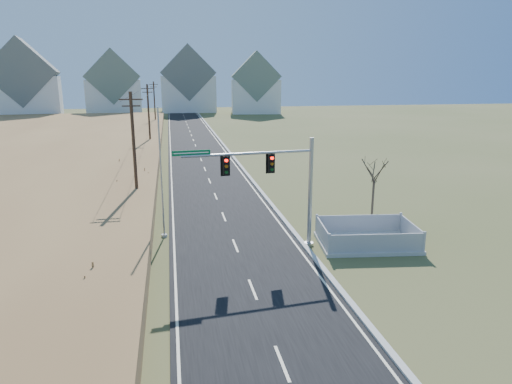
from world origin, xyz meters
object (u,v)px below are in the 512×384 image
traffic_signal_mast (281,182)px  open_sign (349,247)px  fence_enclosure (367,240)px  bare_tree (375,169)px  flagpole (162,187)px

traffic_signal_mast → open_sign: bearing=-26.1°
fence_enclosure → bare_tree: size_ratio=1.23×
fence_enclosure → bare_tree: 5.13m
open_sign → bare_tree: 6.41m
flagpole → bare_tree: flagpole is taller
fence_enclosure → traffic_signal_mast: bearing=-176.8°
open_sign → bare_tree: bearing=72.2°
open_sign → bare_tree: size_ratio=0.12×
fence_enclosure → bare_tree: (1.63, 2.93, 3.88)m
fence_enclosure → flagpole: bearing=170.2°
traffic_signal_mast → open_sign: 5.59m
open_sign → bare_tree: (3.23, 4.00, 3.82)m
open_sign → flagpole: 12.18m
traffic_signal_mast → flagpole: (-6.97, 3.39, -0.82)m
flagpole → traffic_signal_mast: bearing=-25.9°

